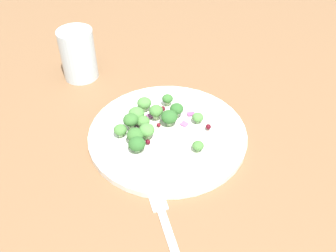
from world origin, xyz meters
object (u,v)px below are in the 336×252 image
at_px(plate, 168,134).
at_px(broccoli_floret_1, 169,117).
at_px(broccoli_floret_0, 198,146).
at_px(fork, 170,236).
at_px(broccoli_floret_2, 177,109).
at_px(water_glass, 78,54).

distance_m(plate, broccoli_floret_1, 0.03).
relative_size(broccoli_floret_0, fork, 0.11).
relative_size(broccoli_floret_2, water_glass, 0.23).
distance_m(fork, water_glass, 0.45).
relative_size(broccoli_floret_0, broccoli_floret_1, 0.67).
height_order(broccoli_floret_0, broccoli_floret_2, broccoli_floret_2).
bearing_deg(broccoli_floret_1, fork, 60.97).
xyz_separation_m(plate, broccoli_floret_2, (-0.03, -0.03, 0.03)).
xyz_separation_m(fork, water_glass, (-0.03, -0.45, 0.05)).
xyz_separation_m(broccoli_floret_0, broccoli_floret_2, (-0.01, -0.09, 0.01)).
bearing_deg(broccoli_floret_2, broccoli_floret_1, 27.69).
bearing_deg(broccoli_floret_1, plate, 53.64).
bearing_deg(water_glass, fork, 86.58).
bearing_deg(plate, broccoli_floret_1, -126.36).
height_order(broccoli_floret_1, fork, broccoli_floret_1).
distance_m(broccoli_floret_0, water_glass, 0.35).
height_order(broccoli_floret_1, broccoli_floret_2, same).
bearing_deg(plate, fork, 61.62).
bearing_deg(plate, broccoli_floret_0, 107.65).
bearing_deg(broccoli_floret_0, broccoli_floret_1, -82.81).
bearing_deg(water_glass, broccoli_floret_0, 105.43).
bearing_deg(fork, broccoli_floret_0, -136.27).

